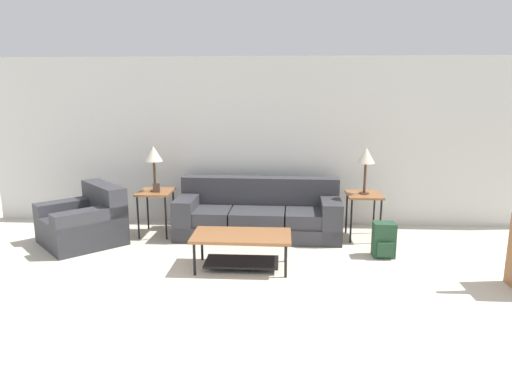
{
  "coord_description": "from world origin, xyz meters",
  "views": [
    {
      "loc": [
        0.08,
        -2.92,
        2.07
      ],
      "look_at": [
        -0.27,
        2.85,
        0.8
      ],
      "focal_mm": 32.0,
      "sensor_mm": 36.0,
      "label": 1
    }
  ],
  "objects_px": {
    "table_lamp_left": "(154,155)",
    "backpack": "(384,240)",
    "armchair": "(84,223)",
    "couch": "(259,215)",
    "table_lamp_right": "(366,157)",
    "side_table_left": "(156,196)",
    "coffee_table": "(242,243)",
    "side_table_right": "(364,199)"
  },
  "relations": [
    {
      "from": "table_lamp_left",
      "to": "backpack",
      "type": "distance_m",
      "value": 3.39
    },
    {
      "from": "armchair",
      "to": "couch",
      "type": "bearing_deg",
      "value": 11.92
    },
    {
      "from": "table_lamp_right",
      "to": "backpack",
      "type": "distance_m",
      "value": 1.24
    },
    {
      "from": "backpack",
      "to": "armchair",
      "type": "bearing_deg",
      "value": 175.55
    },
    {
      "from": "side_table_left",
      "to": "backpack",
      "type": "distance_m",
      "value": 3.27
    },
    {
      "from": "table_lamp_left",
      "to": "couch",
      "type": "bearing_deg",
      "value": 2.17
    },
    {
      "from": "coffee_table",
      "to": "table_lamp_right",
      "type": "distance_m",
      "value": 2.24
    },
    {
      "from": "armchair",
      "to": "backpack",
      "type": "height_order",
      "value": "armchair"
    },
    {
      "from": "armchair",
      "to": "coffee_table",
      "type": "relative_size",
      "value": 1.18
    },
    {
      "from": "side_table_right",
      "to": "side_table_left",
      "type": "bearing_deg",
      "value": 180.0
    },
    {
      "from": "side_table_left",
      "to": "table_lamp_right",
      "type": "xyz_separation_m",
      "value": [
        3.02,
        0.0,
        0.6
      ]
    },
    {
      "from": "armchair",
      "to": "table_lamp_left",
      "type": "bearing_deg",
      "value": 26.69
    },
    {
      "from": "coffee_table",
      "to": "table_lamp_right",
      "type": "xyz_separation_m",
      "value": [
        1.64,
        1.27,
        0.87
      ]
    },
    {
      "from": "side_table_left",
      "to": "backpack",
      "type": "relative_size",
      "value": 1.46
    },
    {
      "from": "armchair",
      "to": "side_table_right",
      "type": "distance_m",
      "value": 3.95
    },
    {
      "from": "coffee_table",
      "to": "side_table_left",
      "type": "bearing_deg",
      "value": 137.48
    },
    {
      "from": "couch",
      "to": "coffee_table",
      "type": "relative_size",
      "value": 2.04
    },
    {
      "from": "couch",
      "to": "armchair",
      "type": "height_order",
      "value": "couch"
    },
    {
      "from": "couch",
      "to": "coffee_table",
      "type": "distance_m",
      "value": 1.33
    },
    {
      "from": "couch",
      "to": "table_lamp_right",
      "type": "relative_size",
      "value": 3.6
    },
    {
      "from": "table_lamp_left",
      "to": "backpack",
      "type": "xyz_separation_m",
      "value": [
        3.16,
        -0.77,
        -0.96
      ]
    },
    {
      "from": "armchair",
      "to": "table_lamp_right",
      "type": "xyz_separation_m",
      "value": [
        3.91,
        0.45,
        0.9
      ]
    },
    {
      "from": "couch",
      "to": "table_lamp_left",
      "type": "xyz_separation_m",
      "value": [
        -1.51,
        -0.06,
        0.89
      ]
    },
    {
      "from": "side_table_left",
      "to": "armchair",
      "type": "bearing_deg",
      "value": -153.31
    },
    {
      "from": "armchair",
      "to": "backpack",
      "type": "relative_size",
      "value": 3.05
    },
    {
      "from": "side_table_left",
      "to": "coffee_table",
      "type": "bearing_deg",
      "value": -42.52
    },
    {
      "from": "armchair",
      "to": "backpack",
      "type": "bearing_deg",
      "value": -4.45
    },
    {
      "from": "coffee_table",
      "to": "table_lamp_left",
      "type": "bearing_deg",
      "value": 137.48
    },
    {
      "from": "armchair",
      "to": "side_table_left",
      "type": "bearing_deg",
      "value": 26.69
    },
    {
      "from": "table_lamp_right",
      "to": "side_table_left",
      "type": "bearing_deg",
      "value": -180.0
    },
    {
      "from": "side_table_left",
      "to": "table_lamp_left",
      "type": "xyz_separation_m",
      "value": [
        -0.0,
        0.0,
        0.6
      ]
    },
    {
      "from": "side_table_left",
      "to": "table_lamp_right",
      "type": "relative_size",
      "value": 0.99
    },
    {
      "from": "couch",
      "to": "side_table_left",
      "type": "bearing_deg",
      "value": -177.83
    },
    {
      "from": "couch",
      "to": "armchair",
      "type": "xyz_separation_m",
      "value": [
        -2.41,
        -0.51,
        -0.01
      ]
    },
    {
      "from": "coffee_table",
      "to": "side_table_right",
      "type": "bearing_deg",
      "value": 37.76
    },
    {
      "from": "armchair",
      "to": "table_lamp_left",
      "type": "distance_m",
      "value": 1.35
    },
    {
      "from": "armchair",
      "to": "table_lamp_right",
      "type": "height_order",
      "value": "table_lamp_right"
    },
    {
      "from": "coffee_table",
      "to": "backpack",
      "type": "distance_m",
      "value": 1.85
    },
    {
      "from": "armchair",
      "to": "table_lamp_left",
      "type": "relative_size",
      "value": 2.08
    },
    {
      "from": "side_table_left",
      "to": "side_table_right",
      "type": "height_order",
      "value": "same"
    },
    {
      "from": "couch",
      "to": "table_lamp_left",
      "type": "distance_m",
      "value": 1.75
    },
    {
      "from": "side_table_left",
      "to": "table_lamp_right",
      "type": "distance_m",
      "value": 3.07
    }
  ]
}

